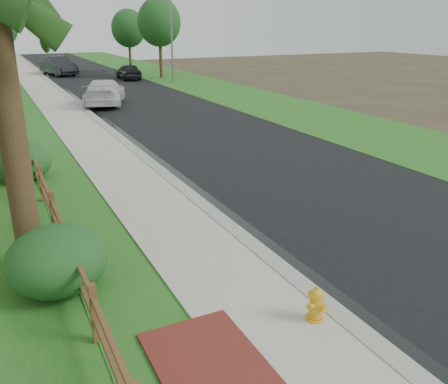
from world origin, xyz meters
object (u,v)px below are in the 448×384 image
white_suv (105,92)px  streetlight (170,28)px  fire_hydrant (316,304)px  dark_car_mid (129,72)px  ranch_fence (47,195)px

white_suv → streetlight: streetlight is taller
fire_hydrant → dark_car_mid: dark_car_mid is taller
ranch_fence → fire_hydrant: (3.50, -7.15, -0.22)m
ranch_fence → fire_hydrant: bearing=-63.9°
white_suv → streetlight: bearing=-112.2°
ranch_fence → dark_car_mid: 32.65m
white_suv → dark_car_mid: bearing=-92.5°
ranch_fence → white_suv: size_ratio=3.11×
ranch_fence → fire_hydrant: size_ratio=26.07×
streetlight → white_suv: bearing=-131.2°
dark_car_mid → streetlight: 6.28m
streetlight → ranch_fence: bearing=-116.8°
streetlight → dark_car_mid: bearing=120.6°
white_suv → streetlight: size_ratio=0.69×
ranch_fence → streetlight: (13.36, 26.49, 3.87)m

